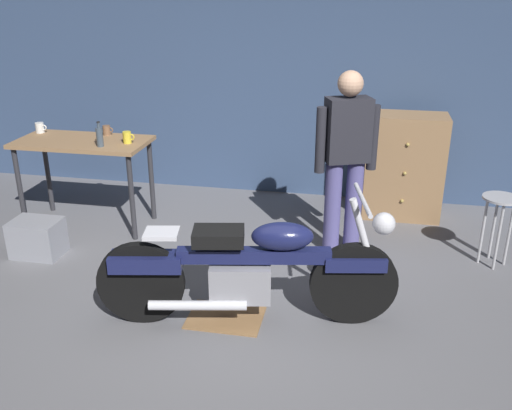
% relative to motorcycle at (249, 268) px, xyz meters
% --- Properties ---
extents(ground_plane, '(12.00, 12.00, 0.00)m').
position_rel_motorcycle_xyz_m(ground_plane, '(-0.12, 0.01, -0.45)').
color(ground_plane, slate).
extents(back_wall, '(8.00, 0.12, 3.10)m').
position_rel_motorcycle_xyz_m(back_wall, '(-0.12, 2.81, 1.10)').
color(back_wall, '#384C70').
rests_on(back_wall, ground_plane).
extents(workbench, '(1.30, 0.64, 0.90)m').
position_rel_motorcycle_xyz_m(workbench, '(-1.99, 1.45, 0.34)').
color(workbench, '#99724C').
rests_on(workbench, ground_plane).
extents(motorcycle, '(2.16, 0.75, 1.00)m').
position_rel_motorcycle_xyz_m(motorcycle, '(0.00, 0.00, 0.00)').
color(motorcycle, black).
rests_on(motorcycle, ground_plane).
extents(person_standing, '(0.54, 0.35, 1.67)m').
position_rel_motorcycle_xyz_m(person_standing, '(0.60, 1.33, 0.48)').
color(person_standing, '#565190').
rests_on(person_standing, ground_plane).
extents(shop_stool, '(0.32, 0.32, 0.64)m').
position_rel_motorcycle_xyz_m(shop_stool, '(1.94, 1.32, 0.05)').
color(shop_stool, '#B2B2B7').
rests_on(shop_stool, ground_plane).
extents(wooden_dresser, '(0.80, 0.47, 1.10)m').
position_rel_motorcycle_xyz_m(wooden_dresser, '(1.17, 2.31, 0.10)').
color(wooden_dresser, '#99724C').
rests_on(wooden_dresser, ground_plane).
extents(drip_tray, '(0.56, 0.40, 0.01)m').
position_rel_motorcycle_xyz_m(drip_tray, '(-0.19, -0.00, -0.44)').
color(drip_tray, olive).
rests_on(drip_tray, ground_plane).
extents(storage_bin, '(0.44, 0.32, 0.34)m').
position_rel_motorcycle_xyz_m(storage_bin, '(-2.14, 0.70, -0.28)').
color(storage_bin, gray).
rests_on(storage_bin, ground_plane).
extents(mug_white_ceramic, '(0.12, 0.08, 0.10)m').
position_rel_motorcycle_xyz_m(mug_white_ceramic, '(-2.54, 1.63, 0.50)').
color(mug_white_ceramic, white).
rests_on(mug_white_ceramic, workbench).
extents(mug_yellow_tall, '(0.12, 0.08, 0.11)m').
position_rel_motorcycle_xyz_m(mug_yellow_tall, '(-1.50, 1.43, 0.51)').
color(mug_yellow_tall, yellow).
rests_on(mug_yellow_tall, workbench).
extents(mug_brown_stoneware, '(0.11, 0.08, 0.10)m').
position_rel_motorcycle_xyz_m(mug_brown_stoneware, '(-1.83, 1.68, 0.50)').
color(mug_brown_stoneware, brown).
rests_on(mug_brown_stoneware, workbench).
extents(bottle, '(0.06, 0.06, 0.24)m').
position_rel_motorcycle_xyz_m(bottle, '(-1.70, 1.27, 0.55)').
color(bottle, '#3F4C59').
rests_on(bottle, workbench).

